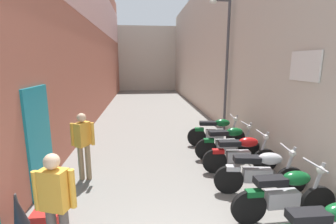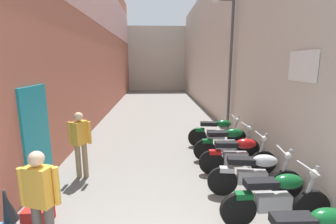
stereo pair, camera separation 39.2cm
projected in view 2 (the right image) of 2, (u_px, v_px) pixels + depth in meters
ground_plane at (160, 122)px, 11.08m from camera, size 38.15×38.15×0.00m
building_left at (100, 36)px, 12.06m from camera, size 0.45×22.15×7.82m
building_right at (215, 48)px, 12.50m from camera, size 0.45×22.15×6.79m
building_far_end at (157, 59)px, 24.25m from camera, size 8.45×2.00×6.03m
motorcycle_second at (277, 197)px, 3.99m from camera, size 1.85×0.58×1.04m
motorcycle_third at (255, 174)px, 4.85m from camera, size 1.84×0.58×1.04m
motorcycle_fourth at (238, 155)px, 5.84m from camera, size 1.85×0.58×1.04m
motorcycle_fifth at (227, 143)px, 6.71m from camera, size 1.85×0.58×1.04m
motorcycle_sixth at (218, 132)px, 7.75m from camera, size 1.84×0.58×1.04m
pedestrian_by_doorway at (41, 198)px, 3.20m from camera, size 0.52×0.30×1.57m
pedestrian_mid_alley at (80, 140)px, 5.61m from camera, size 0.52×0.39×1.57m
plastic_crate at (38, 215)px, 4.11m from camera, size 0.44×0.32×0.28m
umbrella_leaning at (7, 206)px, 3.45m from camera, size 0.20×0.35×0.97m
street_lamp at (228, 58)px, 8.85m from camera, size 0.79×0.18×4.86m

